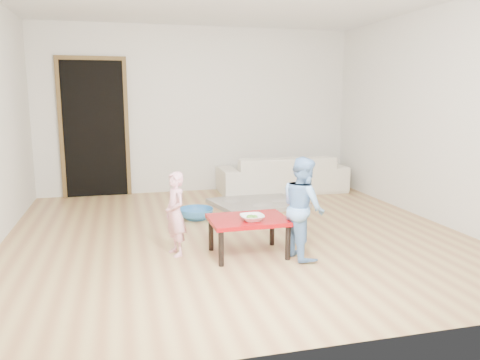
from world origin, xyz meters
name	(u,v)px	position (x,y,z in m)	size (l,w,h in m)	color
floor	(236,233)	(0.00, 0.00, 0.00)	(5.00, 5.00, 0.01)	#A47246
back_wall	(198,110)	(0.00, 2.50, 1.30)	(5.00, 0.02, 2.60)	silver
right_wall	(435,115)	(2.50, 0.00, 1.30)	(0.02, 5.00, 2.60)	silver
doorway	(95,130)	(-1.60, 2.48, 1.02)	(1.02, 0.08, 2.11)	brown
sofa	(282,174)	(1.27, 2.05, 0.30)	(2.02, 0.79, 0.59)	silver
cushion	(260,167)	(0.86, 1.90, 0.44)	(0.40, 0.36, 0.11)	orange
red_table	(248,236)	(-0.05, -0.74, 0.19)	(0.75, 0.56, 0.37)	#92080C
bowl	(252,218)	(-0.04, -0.84, 0.40)	(0.23, 0.23, 0.06)	white
broccoli	(252,218)	(-0.04, -0.84, 0.40)	(0.12, 0.12, 0.06)	#2D5919
child_pink	(175,214)	(-0.74, -0.55, 0.41)	(0.30, 0.20, 0.82)	pink
child_blue	(303,208)	(0.44, -0.92, 0.49)	(0.48, 0.37, 0.98)	#65A7EB
basin	(196,214)	(-0.34, 0.72, 0.07)	(0.44, 0.44, 0.14)	#2F71B2
blanket	(257,203)	(0.62, 1.25, 0.03)	(1.18, 0.99, 0.06)	#A29A8F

